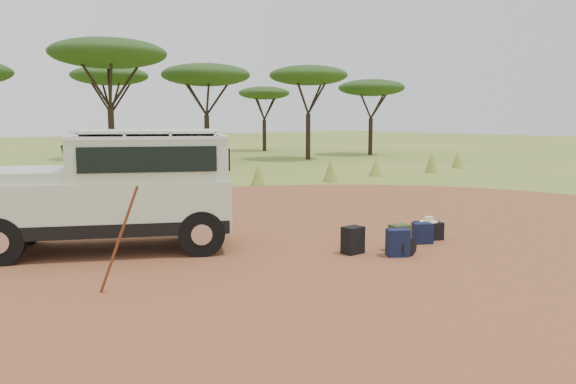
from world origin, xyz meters
TOP-DOWN VIEW (x-y plane):
  - ground at (0.00, 0.00)m, footprint 140.00×140.00m
  - dirt_clearing at (0.00, 0.00)m, footprint 23.00×23.00m
  - grass_fringe at (0.12, 8.67)m, footprint 36.60×1.60m
  - acacia_treeline at (0.75, 19.81)m, footprint 46.70×13.20m
  - safari_vehicle at (-1.78, 2.74)m, footprint 4.89×3.71m
  - walking_staff at (-2.80, 0.12)m, footprint 0.47×0.49m
  - backpack_black at (1.45, -0.25)m, footprint 0.37×0.28m
  - backpack_navy at (1.93, -0.90)m, footprint 0.47×0.43m
  - backpack_olive at (2.29, -0.64)m, footprint 0.40×0.31m
  - duffel_navy at (3.12, -0.51)m, footprint 0.45×0.42m
  - hard_case at (3.52, -0.35)m, footprint 0.62×0.55m
  - stuff_sack at (2.08, -0.90)m, footprint 0.38×0.38m
  - safari_hat at (3.52, -0.35)m, footprint 0.36×0.36m

SIDE VIEW (x-z plane):
  - ground at x=0.00m, z-range 0.00..0.00m
  - dirt_clearing at x=0.00m, z-range 0.00..0.01m
  - stuff_sack at x=2.08m, z-range 0.00..0.34m
  - hard_case at x=3.52m, z-range 0.00..0.36m
  - duffel_navy at x=3.12m, z-range 0.00..0.41m
  - backpack_navy at x=1.93m, z-range 0.00..0.50m
  - backpack_olive at x=2.29m, z-range 0.00..0.50m
  - backpack_black at x=1.45m, z-range 0.00..0.50m
  - grass_fringe at x=0.12m, z-range -0.05..0.85m
  - safari_hat at x=3.52m, z-range 0.35..0.46m
  - walking_staff at x=-2.80m, z-range 0.00..1.55m
  - safari_vehicle at x=-1.78m, z-range -0.04..2.21m
  - acacia_treeline at x=0.75m, z-range 1.74..8.00m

